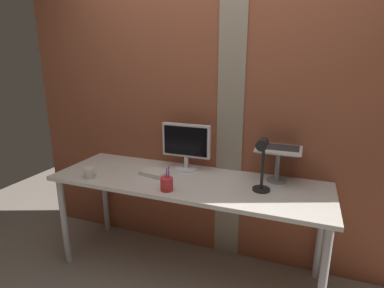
% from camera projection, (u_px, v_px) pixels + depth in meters
% --- Properties ---
extents(ground_plane, '(6.00, 6.00, 0.00)m').
position_uv_depth(ground_plane, '(200.00, 279.00, 2.35)').
color(ground_plane, gray).
extents(brick_wall_back, '(3.52, 0.15, 2.54)m').
position_uv_depth(brick_wall_back, '(220.00, 107.00, 2.43)').
color(brick_wall_back, brown).
rests_on(brick_wall_back, ground_plane).
extents(desk, '(2.06, 0.66, 0.78)m').
position_uv_depth(desk, '(187.00, 189.00, 2.28)').
color(desk, silver).
rests_on(desk, ground_plane).
extents(monitor, '(0.40, 0.18, 0.38)m').
position_uv_depth(monitor, '(186.00, 143.00, 2.42)').
color(monitor, white).
rests_on(monitor, desk).
extents(laptop_stand, '(0.28, 0.22, 0.24)m').
position_uv_depth(laptop_stand, '(278.00, 160.00, 2.19)').
color(laptop_stand, gray).
rests_on(laptop_stand, desk).
extents(laptop, '(0.32, 0.32, 0.20)m').
position_uv_depth(laptop, '(280.00, 141.00, 2.22)').
color(laptop, silver).
rests_on(laptop, laptop_stand).
extents(desk_lamp, '(0.12, 0.20, 0.39)m').
position_uv_depth(desk_lamp, '(262.00, 159.00, 1.96)').
color(desk_lamp, black).
rests_on(desk_lamp, desk).
extents(pen_cup, '(0.09, 0.09, 0.17)m').
position_uv_depth(pen_cup, '(167.00, 184.00, 2.06)').
color(pen_cup, red).
rests_on(pen_cup, desk).
extents(coffee_mug, '(0.12, 0.08, 0.09)m').
position_uv_depth(coffee_mug, '(89.00, 173.00, 2.28)').
color(coffee_mug, silver).
rests_on(coffee_mug, desk).
extents(paper_clutter_stack, '(0.22, 0.17, 0.03)m').
position_uv_depth(paper_clutter_stack, '(155.00, 173.00, 2.35)').
color(paper_clutter_stack, silver).
rests_on(paper_clutter_stack, desk).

